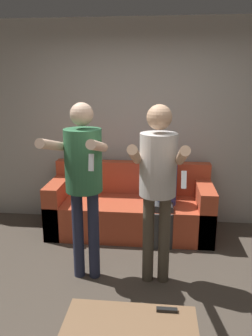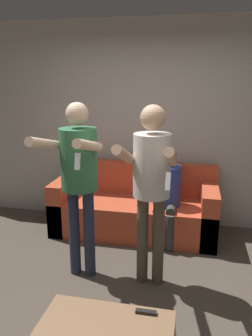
{
  "view_description": "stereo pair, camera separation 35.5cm",
  "coord_description": "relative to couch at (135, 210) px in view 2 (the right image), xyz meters",
  "views": [
    {
      "loc": [
        0.2,
        -2.43,
        1.95
      ],
      "look_at": [
        -0.14,
        0.98,
        1.01
      ],
      "focal_mm": 35.0,
      "sensor_mm": 36.0,
      "label": 1
    },
    {
      "loc": [
        0.56,
        -2.38,
        1.95
      ],
      "look_at": [
        -0.14,
        0.98,
        1.01
      ],
      "focal_mm": 35.0,
      "sensor_mm": 36.0,
      "label": 2
    }
  ],
  "objects": [
    {
      "name": "ground_plane",
      "position": [
        0.14,
        -1.54,
        -0.3
      ],
      "size": [
        14.0,
        14.0,
        0.0
      ],
      "primitive_type": "plane",
      "color": "#4C4238"
    },
    {
      "name": "wall_back",
      "position": [
        0.14,
        0.42,
        1.05
      ],
      "size": [
        6.4,
        0.06,
        2.7
      ],
      "color": "#B7B2A8",
      "rests_on": "ground_plane"
    },
    {
      "name": "couch",
      "position": [
        0.0,
        0.0,
        0.0
      ],
      "size": [
        2.07,
        0.79,
        0.88
      ],
      "color": "#C64C2D",
      "rests_on": "ground_plane"
    },
    {
      "name": "person_standing_left",
      "position": [
        -0.35,
        -1.09,
        0.81
      ],
      "size": [
        0.47,
        0.77,
        1.75
      ],
      "color": "#282D47",
      "rests_on": "ground_plane"
    },
    {
      "name": "person_standing_right",
      "position": [
        0.35,
        -1.1,
        0.8
      ],
      "size": [
        0.46,
        0.79,
        1.74
      ],
      "color": "brown",
      "rests_on": "ground_plane"
    },
    {
      "name": "person_seated",
      "position": [
        0.41,
        -0.15,
        0.35
      ],
      "size": [
        0.33,
        0.54,
        1.17
      ],
      "color": "#383838",
      "rests_on": "ground_plane"
    },
    {
      "name": "coffee_table",
      "position": [
        0.19,
        -2.14,
        0.0
      ],
      "size": [
        0.92,
        0.49,
        0.34
      ],
      "color": "#846042",
      "rests_on": "ground_plane"
    },
    {
      "name": "remote_on_table",
      "position": [
        0.44,
        -1.96,
        0.05
      ],
      "size": [
        0.15,
        0.04,
        0.02
      ],
      "color": "black",
      "rests_on": "coffee_table"
    }
  ]
}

